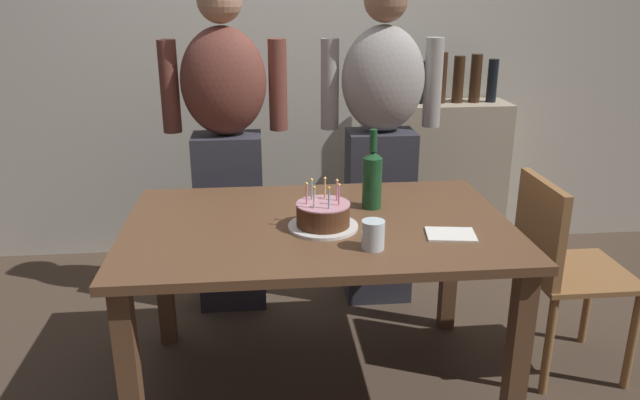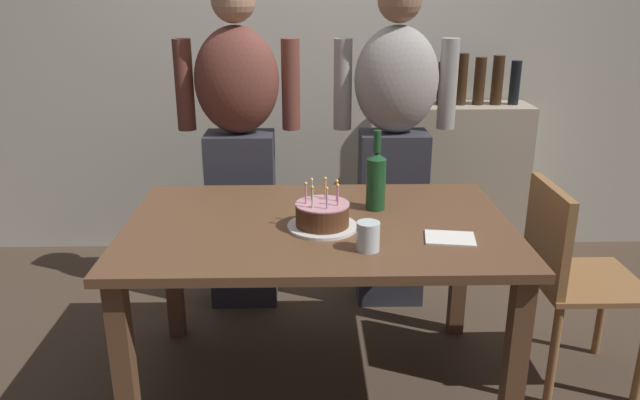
{
  "view_description": "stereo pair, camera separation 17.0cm",
  "coord_description": "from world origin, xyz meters",
  "px_view_note": "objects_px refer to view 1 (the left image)",
  "views": [
    {
      "loc": [
        -0.21,
        -2.23,
        1.61
      ],
      "look_at": [
        0.01,
        -0.02,
        0.84
      ],
      "focal_mm": 34.56,
      "sensor_mm": 36.0,
      "label": 1
    },
    {
      "loc": [
        -0.04,
        -2.24,
        1.61
      ],
      "look_at": [
        0.01,
        -0.02,
        0.84
      ],
      "focal_mm": 34.56,
      "sensor_mm": 36.0,
      "label": 2
    }
  ],
  "objects_px": {
    "person_woman_cardigan": "(381,140)",
    "napkin_stack": "(451,234)",
    "water_glass_near": "(373,235)",
    "person_man_bearded": "(227,144)",
    "dining_chair": "(558,261)",
    "wine_bottle": "(372,178)",
    "birthday_cake": "(323,216)"
  },
  "relations": [
    {
      "from": "birthday_cake",
      "to": "dining_chair",
      "type": "height_order",
      "value": "birthday_cake"
    },
    {
      "from": "birthday_cake",
      "to": "wine_bottle",
      "type": "xyz_separation_m",
      "value": [
        0.22,
        0.21,
        0.08
      ]
    },
    {
      "from": "birthday_cake",
      "to": "napkin_stack",
      "type": "bearing_deg",
      "value": -14.95
    },
    {
      "from": "dining_chair",
      "to": "birthday_cake",
      "type": "bearing_deg",
      "value": 94.68
    },
    {
      "from": "person_man_bearded",
      "to": "person_woman_cardigan",
      "type": "height_order",
      "value": "same"
    },
    {
      "from": "dining_chair",
      "to": "napkin_stack",
      "type": "bearing_deg",
      "value": 110.74
    },
    {
      "from": "wine_bottle",
      "to": "person_woman_cardigan",
      "type": "xyz_separation_m",
      "value": [
        0.16,
        0.62,
        0.0
      ]
    },
    {
      "from": "water_glass_near",
      "to": "napkin_stack",
      "type": "relative_size",
      "value": 0.58
    },
    {
      "from": "water_glass_near",
      "to": "napkin_stack",
      "type": "bearing_deg",
      "value": 15.92
    },
    {
      "from": "napkin_stack",
      "to": "dining_chair",
      "type": "bearing_deg",
      "value": 20.74
    },
    {
      "from": "person_man_bearded",
      "to": "napkin_stack",
      "type": "bearing_deg",
      "value": 131.98
    },
    {
      "from": "birthday_cake",
      "to": "napkin_stack",
      "type": "distance_m",
      "value": 0.48
    },
    {
      "from": "water_glass_near",
      "to": "dining_chair",
      "type": "distance_m",
      "value": 0.94
    },
    {
      "from": "water_glass_near",
      "to": "wine_bottle",
      "type": "height_order",
      "value": "wine_bottle"
    },
    {
      "from": "napkin_stack",
      "to": "person_woman_cardigan",
      "type": "xyz_separation_m",
      "value": [
        -0.08,
        0.95,
        0.13
      ]
    },
    {
      "from": "napkin_stack",
      "to": "dining_chair",
      "type": "distance_m",
      "value": 0.62
    },
    {
      "from": "napkin_stack",
      "to": "person_man_bearded",
      "type": "distance_m",
      "value": 1.29
    },
    {
      "from": "water_glass_near",
      "to": "person_woman_cardigan",
      "type": "height_order",
      "value": "person_woman_cardigan"
    },
    {
      "from": "person_woman_cardigan",
      "to": "birthday_cake",
      "type": "bearing_deg",
      "value": 65.23
    },
    {
      "from": "person_man_bearded",
      "to": "person_woman_cardigan",
      "type": "relative_size",
      "value": 1.0
    },
    {
      "from": "birthday_cake",
      "to": "person_man_bearded",
      "type": "bearing_deg",
      "value": 115.44
    },
    {
      "from": "birthday_cake",
      "to": "person_woman_cardigan",
      "type": "bearing_deg",
      "value": 65.23
    },
    {
      "from": "person_woman_cardigan",
      "to": "dining_chair",
      "type": "height_order",
      "value": "person_woman_cardigan"
    },
    {
      "from": "wine_bottle",
      "to": "napkin_stack",
      "type": "height_order",
      "value": "wine_bottle"
    },
    {
      "from": "water_glass_near",
      "to": "wine_bottle",
      "type": "xyz_separation_m",
      "value": [
        0.07,
        0.42,
        0.08
      ]
    },
    {
      "from": "person_woman_cardigan",
      "to": "napkin_stack",
      "type": "bearing_deg",
      "value": 94.8
    },
    {
      "from": "water_glass_near",
      "to": "dining_chair",
      "type": "height_order",
      "value": "dining_chair"
    },
    {
      "from": "napkin_stack",
      "to": "person_woman_cardigan",
      "type": "distance_m",
      "value": 0.96
    },
    {
      "from": "water_glass_near",
      "to": "birthday_cake",
      "type": "bearing_deg",
      "value": 125.92
    },
    {
      "from": "person_man_bearded",
      "to": "dining_chair",
      "type": "xyz_separation_m",
      "value": [
        1.4,
        -0.75,
        -0.36
      ]
    },
    {
      "from": "person_woman_cardigan",
      "to": "wine_bottle",
      "type": "bearing_deg",
      "value": 75.71
    },
    {
      "from": "wine_bottle",
      "to": "dining_chair",
      "type": "relative_size",
      "value": 0.38
    }
  ]
}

